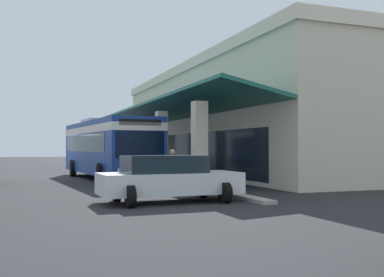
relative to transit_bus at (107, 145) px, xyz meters
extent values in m
plane|color=#262628|center=(-3.56, 5.70, -1.85)|extent=(120.00, 120.00, 0.00)
cube|color=#9E998E|center=(-3.51, 2.61, -1.79)|extent=(32.98, 0.50, 0.12)
cube|color=beige|center=(-3.51, 12.31, 1.44)|extent=(27.48, 13.82, 6.58)
cube|color=beige|center=(-3.51, 12.31, 5.03)|extent=(27.78, 14.12, 0.60)
cube|color=beige|center=(-14.50, 2.48, -0.04)|extent=(0.55, 0.55, 3.62)
cube|color=beige|center=(-9.00, 2.48, -0.04)|extent=(0.55, 0.55, 3.62)
cube|color=beige|center=(-3.51, 2.48, -0.04)|extent=(0.55, 0.55, 3.62)
cube|color=beige|center=(1.99, 2.48, -0.04)|extent=(0.55, 0.55, 3.62)
cube|color=beige|center=(7.49, 2.48, -0.04)|extent=(0.55, 0.55, 3.62)
cube|color=#19594C|center=(-3.51, 3.80, 2.12)|extent=(27.48, 3.16, 0.82)
cube|color=#19232D|center=(-3.51, 5.44, -0.45)|extent=(23.09, 0.08, 2.40)
cube|color=navy|center=(0.05, 0.00, -0.13)|extent=(11.18, 3.47, 2.75)
cube|color=silver|center=(0.05, 0.00, 0.80)|extent=(11.20, 3.49, 0.36)
cube|color=#19232D|center=(-0.25, -0.02, 0.10)|extent=(9.43, 3.35, 0.90)
cube|color=#19232D|center=(5.50, 0.47, 0.00)|extent=(0.25, 2.24, 1.20)
cube|color=black|center=(5.51, 0.47, 0.97)|extent=(0.22, 1.94, 0.28)
cube|color=black|center=(5.63, 0.48, -1.40)|extent=(0.41, 2.46, 0.24)
cube|color=silver|center=(5.48, 1.36, -1.10)|extent=(0.08, 0.24, 0.16)
cube|color=silver|center=(5.63, -0.42, -1.10)|extent=(0.08, 0.24, 0.16)
cube|color=silver|center=(-1.44, -0.12, 1.37)|extent=(2.54, 1.98, 0.24)
cylinder|color=black|center=(3.56, 1.58, -1.35)|extent=(1.00, 0.30, 1.00)
cylinder|color=black|center=(3.78, -0.96, -1.35)|extent=(1.00, 0.30, 1.00)
cylinder|color=black|center=(-3.12, 1.01, -1.35)|extent=(1.00, 0.30, 1.00)
cylinder|color=black|center=(-2.91, -1.53, -1.35)|extent=(1.00, 0.30, 1.00)
cube|color=silver|center=(11.26, 0.01, -1.25)|extent=(1.91, 4.44, 0.66)
cube|color=#19232D|center=(11.27, -0.19, -0.65)|extent=(1.64, 2.50, 0.54)
cylinder|color=black|center=(10.32, 1.49, -1.53)|extent=(0.64, 0.22, 0.64)
cylinder|color=black|center=(12.12, 1.53, -1.53)|extent=(0.64, 0.22, 0.64)
cylinder|color=black|center=(10.40, -1.51, -1.53)|extent=(0.64, 0.22, 0.64)
cylinder|color=black|center=(12.20, -1.46, -1.53)|extent=(0.64, 0.22, 0.64)
cylinder|color=navy|center=(7.03, 1.32, -1.44)|extent=(0.16, 0.16, 0.82)
cylinder|color=navy|center=(7.36, 1.49, -1.44)|extent=(0.16, 0.16, 0.82)
cube|color=#26664C|center=(7.19, 1.41, -0.73)|extent=(0.23, 0.48, 0.61)
sphere|color=tan|center=(7.19, 1.41, -0.31)|extent=(0.22, 0.22, 0.22)
cylinder|color=#26664C|center=(7.15, 1.12, -0.70)|extent=(0.09, 0.09, 0.55)
cylinder|color=#26664C|center=(7.24, 1.70, -0.70)|extent=(0.09, 0.09, 0.55)
cube|color=gray|center=(-11.54, 4.10, -1.55)|extent=(0.87, 0.87, 0.61)
cylinder|color=#332319|center=(-11.54, 4.10, -1.23)|extent=(0.74, 0.74, 0.02)
cylinder|color=brown|center=(-11.54, 4.10, -0.42)|extent=(0.16, 0.16, 1.64)
ellipsoid|color=#1E6028|center=(-11.14, 4.02, 0.49)|extent=(0.84, 0.37, 0.18)
ellipsoid|color=#1E6028|center=(-11.28, 4.48, 0.52)|extent=(0.70, 0.89, 0.15)
ellipsoid|color=#1E6028|center=(-11.87, 4.46, 0.59)|extent=(0.81, 0.87, 0.17)
ellipsoid|color=#1E6028|center=(-11.81, 3.79, 0.47)|extent=(0.70, 0.76, 0.15)
ellipsoid|color=#1E6028|center=(-11.33, 3.65, 0.59)|extent=(0.61, 0.99, 0.17)
camera|label=1|loc=(25.07, -4.36, -0.14)|focal=43.00mm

